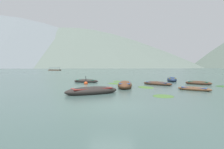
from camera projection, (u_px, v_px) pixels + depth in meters
ground_plane at (120, 68)px, 1507.20m from camera, size 6000.00×6000.00×0.00m
mountain_1 at (30, 34)px, 1589.47m from camera, size 2375.36×2375.36×607.43m
mountain_2 at (80, 41)px, 1430.09m from camera, size 1823.74×1823.74×436.30m
mountain_3 at (152, 58)px, 1666.32m from camera, size 667.27×667.27×197.16m
rowboat_0 at (157, 84)px, 21.93m from camera, size 3.70×3.42×0.53m
rowboat_1 at (86, 81)px, 25.78m from camera, size 3.87×1.95×0.58m
rowboat_2 at (125, 85)px, 18.99m from camera, size 1.72×4.54×0.90m
rowboat_3 at (172, 80)px, 27.99m from camera, size 2.32×4.63×0.85m
rowboat_4 at (194, 89)px, 16.60m from camera, size 2.97×2.54×0.43m
rowboat_5 at (198, 83)px, 22.52m from camera, size 3.19×2.76×0.58m
rowboat_6 at (92, 91)px, 14.39m from camera, size 4.61×3.46×0.75m
ferry_0 at (55, 70)px, 140.29m from camera, size 9.86×5.61×2.54m
mooring_buoy at (86, 83)px, 22.80m from camera, size 0.50×0.50×1.22m
weed_patch_1 at (118, 82)px, 27.30m from camera, size 2.21×3.13×0.14m
weed_patch_2 at (120, 84)px, 23.66m from camera, size 4.10×3.69×0.14m
weed_patch_3 at (146, 87)px, 19.10m from camera, size 2.16×2.80×0.14m
weed_patch_4 at (163, 96)px, 13.17m from camera, size 1.84×1.95×0.14m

